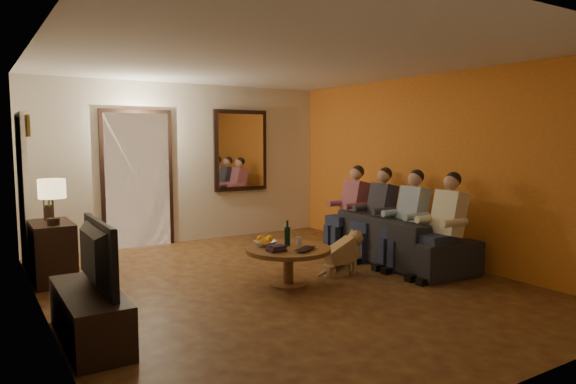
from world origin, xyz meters
TOP-DOWN VIEW (x-y plane):
  - floor at (0.00, 0.00)m, footprint 5.00×6.00m
  - ceiling at (0.00, 0.00)m, footprint 5.00×6.00m
  - back_wall at (0.00, 3.00)m, footprint 5.00×0.02m
  - front_wall at (0.00, -3.00)m, footprint 5.00×0.02m
  - left_wall at (-2.50, 0.00)m, footprint 0.02×6.00m
  - right_wall at (2.50, 0.00)m, footprint 0.02×6.00m
  - orange_accent at (2.49, 0.00)m, footprint 0.01×6.00m
  - kitchen_doorway at (-0.80, 2.98)m, footprint 1.00×0.06m
  - door_trim at (-0.80, 2.97)m, footprint 1.12×0.04m
  - fridge_glimpse at (-0.55, 2.98)m, footprint 0.45×0.03m
  - mirror_frame at (1.00, 2.96)m, footprint 1.00×0.05m
  - mirror_glass at (1.00, 2.93)m, footprint 0.86×0.02m
  - white_door at (-2.46, 2.30)m, footprint 0.06×0.85m
  - framed_art at (-2.47, 1.30)m, footprint 0.03×0.28m
  - art_canvas at (-2.46, 1.30)m, footprint 0.01×0.22m
  - dresser at (-2.25, 1.53)m, footprint 0.45×0.81m
  - table_lamp at (-2.25, 1.31)m, footprint 0.30×0.30m
  - flower_vase at (-2.25, 1.75)m, footprint 0.14×0.14m
  - tv_stand at (-2.25, -0.60)m, footprint 0.45×1.32m
  - tv at (-2.25, -0.60)m, footprint 1.02×0.13m
  - sofa at (1.95, 0.06)m, footprint 2.34×1.09m
  - person_a at (1.85, -0.84)m, footprint 0.60×0.40m
  - person_b at (1.85, -0.24)m, footprint 0.60×0.40m
  - person_c at (1.85, 0.36)m, footprint 0.60×0.40m
  - person_d at (1.85, 0.96)m, footprint 0.60×0.40m
  - dog at (0.89, -0.03)m, footprint 0.56×0.25m
  - coffee_table at (0.05, -0.10)m, footprint 1.25×1.25m
  - bowl at (-0.13, 0.12)m, footprint 0.26×0.26m
  - oranges at (-0.13, 0.12)m, footprint 0.20×0.20m
  - wine_bottle at (0.10, 0.00)m, footprint 0.07×0.07m
  - wine_glass at (0.23, -0.05)m, footprint 0.06×0.06m
  - book_stack at (-0.17, -0.20)m, footprint 0.20×0.15m
  - laptop at (0.15, -0.38)m, footprint 0.39×0.35m

SIDE VIEW (x-z plane):
  - floor at x=0.00m, z-range -0.01..0.01m
  - tv_stand at x=-2.25m, z-range 0.00..0.44m
  - coffee_table at x=0.05m, z-range 0.00..0.45m
  - dog at x=0.89m, z-range 0.00..0.56m
  - sofa at x=1.95m, z-range 0.00..0.66m
  - dresser at x=-2.25m, z-range 0.00..0.72m
  - laptop at x=0.15m, z-range 0.45..0.48m
  - bowl at x=-0.13m, z-range 0.45..0.51m
  - book_stack at x=-0.17m, z-range 0.45..0.52m
  - wine_glass at x=0.23m, z-range 0.45..0.55m
  - oranges at x=-0.13m, z-range 0.51..0.59m
  - person_a at x=1.85m, z-range 0.00..1.20m
  - person_b at x=1.85m, z-range 0.00..1.20m
  - person_c at x=1.85m, z-range 0.00..1.20m
  - person_d at x=1.85m, z-range 0.00..1.20m
  - wine_bottle at x=0.10m, z-range 0.45..0.76m
  - tv at x=-2.25m, z-range 0.44..1.03m
  - fridge_glimpse at x=-0.55m, z-range 0.05..1.75m
  - flower_vase at x=-2.25m, z-range 0.72..1.16m
  - table_lamp at x=-2.25m, z-range 0.72..1.26m
  - white_door at x=-2.46m, z-range 0.00..2.04m
  - kitchen_doorway at x=-0.80m, z-range 0.00..2.10m
  - door_trim at x=-0.80m, z-range -0.06..2.16m
  - back_wall at x=0.00m, z-range 0.00..2.60m
  - front_wall at x=0.00m, z-range 0.00..2.60m
  - left_wall at x=-2.50m, z-range 0.00..2.60m
  - right_wall at x=2.50m, z-range 0.00..2.60m
  - orange_accent at x=2.49m, z-range 0.00..2.60m
  - mirror_frame at x=1.00m, z-range 0.80..2.20m
  - mirror_glass at x=1.00m, z-range 0.87..2.13m
  - framed_art at x=-2.47m, z-range 1.73..1.97m
  - art_canvas at x=-2.46m, z-range 1.76..1.94m
  - ceiling at x=0.00m, z-range 2.60..2.60m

